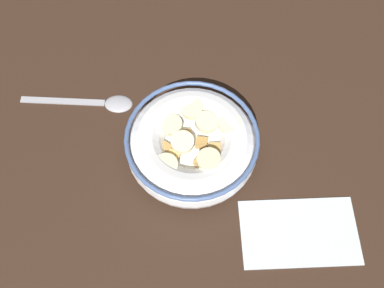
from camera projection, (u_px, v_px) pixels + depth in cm
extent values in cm
cube|color=#332116|center=(192.00, 157.00, 63.04)|extent=(124.13, 124.13, 2.00)
cylinder|color=white|center=(192.00, 153.00, 61.88)|extent=(9.44, 9.44, 0.60)
torus|color=white|center=(192.00, 146.00, 59.87)|extent=(17.16, 17.16, 5.13)
torus|color=#4C6699|center=(192.00, 137.00, 57.86)|extent=(17.25, 17.25, 0.60)
cylinder|color=white|center=(192.00, 144.00, 59.53)|extent=(14.08, 14.08, 0.40)
cube|color=tan|center=(215.00, 149.00, 58.59)|extent=(1.71, 1.64, 0.87)
cube|color=#AD7F42|center=(179.00, 149.00, 58.69)|extent=(2.16, 2.16, 0.75)
cube|color=tan|center=(184.00, 110.00, 61.24)|extent=(2.07, 2.06, 0.73)
cube|color=tan|center=(173.00, 157.00, 58.03)|extent=(1.99, 1.96, 0.79)
cube|color=tan|center=(219.00, 120.00, 60.55)|extent=(2.18, 2.19, 0.86)
cube|color=#AD7F42|center=(166.00, 149.00, 58.70)|extent=(2.08, 2.11, 0.85)
cube|color=tan|center=(201.00, 162.00, 57.64)|extent=(2.05, 2.06, 0.73)
cube|color=#B78947|center=(202.00, 140.00, 59.03)|extent=(1.57, 1.62, 0.82)
cube|color=#B78947|center=(147.00, 158.00, 57.78)|extent=(1.89, 1.84, 0.84)
cube|color=tan|center=(186.00, 135.00, 59.56)|extent=(1.93, 1.94, 0.74)
cube|color=#B78947|center=(149.00, 127.00, 60.08)|extent=(1.72, 1.67, 0.83)
cube|color=#B78947|center=(228.00, 135.00, 59.38)|extent=(1.71, 1.77, 0.85)
cube|color=tan|center=(231.00, 160.00, 57.94)|extent=(2.13, 2.11, 0.78)
cube|color=tan|center=(171.00, 116.00, 60.82)|extent=(2.04, 2.00, 0.88)
cube|color=tan|center=(183.00, 174.00, 56.92)|extent=(1.74, 1.74, 0.69)
cube|color=#B78947|center=(157.00, 174.00, 57.12)|extent=(2.13, 2.10, 0.87)
cube|color=tan|center=(171.00, 169.00, 57.26)|extent=(2.13, 2.10, 0.85)
cube|color=tan|center=(144.00, 145.00, 58.70)|extent=(1.87, 1.89, 0.72)
cube|color=tan|center=(157.00, 135.00, 59.46)|extent=(1.89, 1.83, 0.89)
cube|color=tan|center=(171.00, 181.00, 56.56)|extent=(2.17, 2.19, 0.86)
cylinder|color=beige|center=(209.00, 159.00, 56.52)|extent=(3.91, 3.86, 1.05)
cylinder|color=beige|center=(192.00, 109.00, 60.13)|extent=(4.15, 4.11, 1.43)
cylinder|color=#F4EABC|center=(229.00, 123.00, 59.10)|extent=(4.30, 4.27, 1.14)
cylinder|color=beige|center=(166.00, 165.00, 56.54)|extent=(3.43, 3.42, 0.91)
cylinder|color=beige|center=(171.00, 125.00, 59.39)|extent=(4.08, 4.08, 1.05)
cylinder|color=#F4EABC|center=(207.00, 122.00, 59.08)|extent=(4.32, 4.25, 1.31)
cylinder|color=#F4EABC|center=(183.00, 142.00, 58.03)|extent=(4.26, 4.29, 1.03)
ellipsoid|color=#A5A5AD|center=(118.00, 102.00, 65.49)|extent=(4.22, 3.23, 0.80)
cube|color=#A5A5AD|center=(63.00, 101.00, 65.87)|extent=(12.22, 1.92, 0.36)
cube|color=silver|center=(299.00, 232.00, 57.02)|extent=(15.84, 11.05, 0.30)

